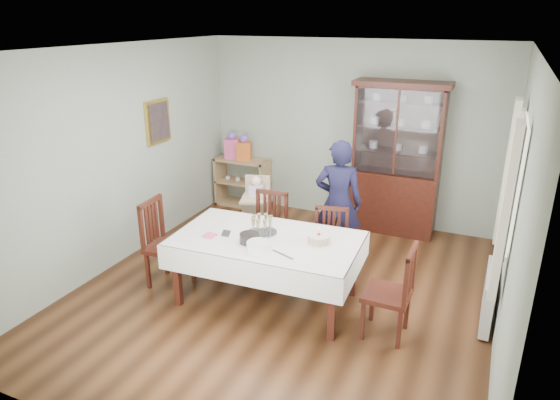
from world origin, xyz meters
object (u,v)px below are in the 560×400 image
Objects in this scene: dining_table at (267,269)px; champagne_tray at (262,228)px; woman at (338,203)px; gift_bag_orange at (244,149)px; sideboard at (243,182)px; birthday_cake at (319,239)px; chair_end_left at (169,260)px; high_chair at (257,220)px; gift_bag_pink at (232,147)px; chair_far_left at (267,247)px; china_cabinet at (397,157)px; chair_end_right at (388,309)px; chair_far_right at (329,263)px.

dining_table is 6.23× the size of champagne_tray.
gift_bag_orange is (-2.00, 1.29, 0.18)m from woman.
champagne_tray reaches higher than sideboard.
woman is 1.13m from birthday_cake.
chair_end_left is 1.01× the size of high_chair.
gift_bag_pink is (-1.10, 1.32, 0.60)m from high_chair.
champagne_tray is at bearing 138.55° from dining_table.
woman is at bearing 33.99° from chair_far_left.
china_cabinet is at bearing -0.04° from gift_bag_orange.
sideboard is at bearing 160.65° from gift_bag_orange.
sideboard is at bearing 132.22° from birthday_cake.
high_chair is 3.10× the size of champagne_tray.
dining_table is at bearing -75.02° from high_chair.
woman reaches higher than gift_bag_pink.
birthday_cake is (1.27, -1.09, 0.41)m from high_chair.
woman is at bearing -108.92° from china_cabinet.
sideboard is (-1.65, 2.52, 0.02)m from dining_table.
chair_end_right is (3.01, -2.62, -0.11)m from sideboard.
chair_end_right is 0.98m from birthday_cake.
china_cabinet is 2.13× the size of high_chair.
chair_end_left is (-1.22, -0.13, -0.08)m from dining_table.
chair_end_right is 3.67× the size of birthday_cake.
sideboard is 2.92m from champagne_tray.
gift_bag_orange reaches higher than sideboard.
chair_end_right is at bearing -41.37° from gift_bag_orange.
sideboard is 3.39× the size of birthday_cake.
chair_far_left is 2.36× the size of gift_bag_orange.
gift_bag_pink is at bearing -128.54° from chair_end_right.
woman is at bearing 65.91° from champagne_tray.
chair_far_right is 0.90× the size of high_chair.
china_cabinet is 2.45m from birthday_cake.
gift_bag_orange reaches higher than high_chair.
woman is 2.39m from gift_bag_orange.
chair_far_right is at bearing 49.75° from dining_table.
chair_end_left is 2.17m from woman.
chair_end_left is at bearing -127.07° from high_chair.
high_chair is at bearing -55.21° from sideboard.
china_cabinet is at bearing 54.17° from chair_far_left.
chair_end_left is at bearing -80.80° from sideboard.
chair_far_right is at bearing -41.60° from sideboard.
sideboard is 0.92× the size of chair_end_right.
champagne_tray is (-0.09, 0.08, 0.44)m from dining_table.
birthday_cake is 0.64× the size of gift_bag_orange.
gift_bag_pink is (-2.22, 1.29, 0.19)m from woman.
chair_far_left is 2.22× the size of gift_bag_pink.
dining_table is at bearing -57.59° from gift_bag_orange.
chair_end_left is 2.35× the size of gift_bag_pink.
china_cabinet is at bearing 23.97° from high_chair.
woman reaches higher than gift_bag_orange.
chair_far_left is at bearing -50.93° from gift_bag_pink.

